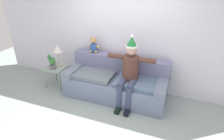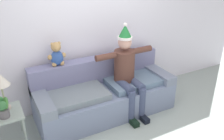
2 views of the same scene
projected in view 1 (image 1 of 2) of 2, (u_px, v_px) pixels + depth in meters
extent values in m
plane|color=#909E99|center=(98.00, 123.00, 3.71)|extent=(10.00, 10.00, 0.00)
cube|color=silver|center=(124.00, 34.00, 4.40)|extent=(7.00, 0.10, 2.70)
cube|color=slate|center=(115.00, 88.00, 4.42)|extent=(2.29, 0.89, 0.46)
cube|color=slate|center=(120.00, 65.00, 4.49)|extent=(2.29, 0.24, 0.44)
cube|color=slate|center=(75.00, 69.00, 4.62)|extent=(0.22, 0.89, 0.14)
cube|color=slate|center=(162.00, 85.00, 3.96)|extent=(0.22, 0.89, 0.14)
cube|color=slate|center=(94.00, 74.00, 4.42)|extent=(0.92, 0.62, 0.10)
cube|color=slate|center=(137.00, 83.00, 4.09)|extent=(0.92, 0.62, 0.10)
cylinder|color=#533229|center=(130.00, 68.00, 4.03)|extent=(0.34, 0.34, 0.52)
sphere|color=tan|center=(131.00, 50.00, 3.85)|extent=(0.22, 0.22, 0.22)
cylinder|color=white|center=(132.00, 46.00, 3.82)|extent=(0.23, 0.23, 0.04)
cone|color=#1E7334|center=(132.00, 41.00, 3.77)|extent=(0.21, 0.21, 0.20)
sphere|color=white|center=(132.00, 36.00, 3.72)|extent=(0.06, 0.06, 0.06)
cylinder|color=#3A4463|center=(123.00, 82.00, 4.01)|extent=(0.14, 0.40, 0.14)
cylinder|color=#3A4463|center=(119.00, 98.00, 3.97)|extent=(0.13, 0.13, 0.56)
cube|color=black|center=(118.00, 110.00, 4.01)|extent=(0.10, 0.24, 0.08)
cylinder|color=#3A4463|center=(132.00, 84.00, 3.95)|extent=(0.14, 0.40, 0.14)
cylinder|color=#3A4463|center=(129.00, 100.00, 3.91)|extent=(0.13, 0.13, 0.56)
cube|color=black|center=(127.00, 112.00, 3.95)|extent=(0.10, 0.24, 0.08)
cylinder|color=#533229|center=(115.00, 56.00, 4.04)|extent=(0.34, 0.10, 0.10)
cylinder|color=#533229|center=(147.00, 61.00, 3.82)|extent=(0.34, 0.10, 0.10)
ellipsoid|color=#2E4F96|center=(94.00, 48.00, 4.55)|extent=(0.20, 0.16, 0.24)
sphere|color=tan|center=(94.00, 40.00, 4.47)|extent=(0.15, 0.15, 0.15)
sphere|color=tan|center=(92.00, 41.00, 4.42)|extent=(0.07, 0.07, 0.07)
sphere|color=tan|center=(91.00, 38.00, 4.46)|extent=(0.05, 0.05, 0.05)
sphere|color=tan|center=(96.00, 38.00, 4.43)|extent=(0.05, 0.05, 0.05)
sphere|color=tan|center=(90.00, 46.00, 4.57)|extent=(0.08, 0.08, 0.08)
sphere|color=tan|center=(91.00, 51.00, 4.58)|extent=(0.08, 0.08, 0.08)
sphere|color=tan|center=(98.00, 47.00, 4.50)|extent=(0.08, 0.08, 0.08)
sphere|color=tan|center=(96.00, 52.00, 4.54)|extent=(0.08, 0.08, 0.08)
cube|color=#8FA097|center=(56.00, 67.00, 4.75)|extent=(0.46, 0.48, 0.03)
cylinder|color=#8FA097|center=(46.00, 79.00, 4.76)|extent=(0.04, 0.04, 0.49)
cylinder|color=#8FA097|center=(59.00, 82.00, 4.63)|extent=(0.04, 0.04, 0.49)
cylinder|color=#8FA097|center=(56.00, 72.00, 5.11)|extent=(0.04, 0.04, 0.49)
cylinder|color=#8FA097|center=(69.00, 74.00, 4.98)|extent=(0.04, 0.04, 0.49)
cylinder|color=#BBA898|center=(59.00, 65.00, 4.81)|extent=(0.14, 0.14, 0.03)
cylinder|color=#B4BA8C|center=(58.00, 58.00, 4.72)|extent=(0.02, 0.02, 0.34)
cone|color=beige|center=(57.00, 49.00, 4.61)|extent=(0.24, 0.24, 0.18)
cylinder|color=#5A575B|center=(53.00, 66.00, 4.63)|extent=(0.14, 0.14, 0.12)
ellipsoid|color=#42813A|center=(54.00, 62.00, 4.56)|extent=(0.10, 0.11, 0.19)
ellipsoid|color=#378141|center=(54.00, 61.00, 4.63)|extent=(0.11, 0.09, 0.19)
ellipsoid|color=#3A8440|center=(49.00, 57.00, 4.56)|extent=(0.09, 0.17, 0.21)
ellipsoid|color=#3A7741|center=(51.00, 62.00, 4.53)|extent=(0.14, 0.12, 0.21)
cylinder|color=beige|center=(51.00, 64.00, 4.74)|extent=(0.02, 0.02, 0.13)
cylinder|color=white|center=(50.00, 60.00, 4.69)|extent=(0.04, 0.04, 0.10)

